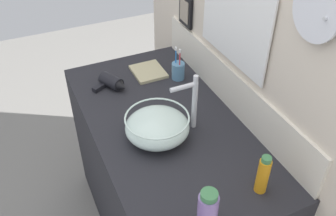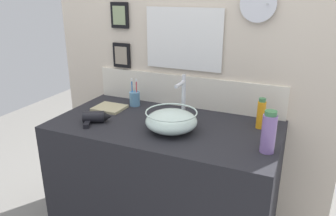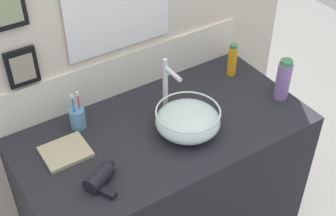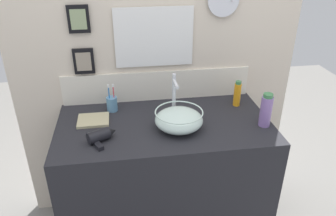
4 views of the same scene
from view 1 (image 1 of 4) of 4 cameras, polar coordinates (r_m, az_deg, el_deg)
vanity_counter at (r=2.04m, az=-0.26°, el=-11.66°), size 1.29×0.67×0.88m
back_panel at (r=1.66m, az=11.45°, el=12.12°), size 1.89×0.10×2.59m
glass_bowl_sink at (r=1.62m, az=-1.65°, el=-2.85°), size 0.28×0.28×0.11m
faucet at (r=1.61m, az=3.67°, el=1.37°), size 0.02×0.13×0.27m
hair_drier at (r=1.95m, az=-8.49°, el=3.83°), size 0.17×0.18×0.07m
toothbrush_cup at (r=2.00m, az=1.55°, el=5.73°), size 0.07×0.07×0.18m
shampoo_bottle at (r=1.43m, az=14.28°, el=-9.84°), size 0.05×0.05×0.17m
spray_bottle at (r=1.27m, az=5.99°, el=-15.80°), size 0.07×0.07×0.21m
hand_towel at (r=2.07m, az=-3.01°, el=5.56°), size 0.19×0.16×0.02m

